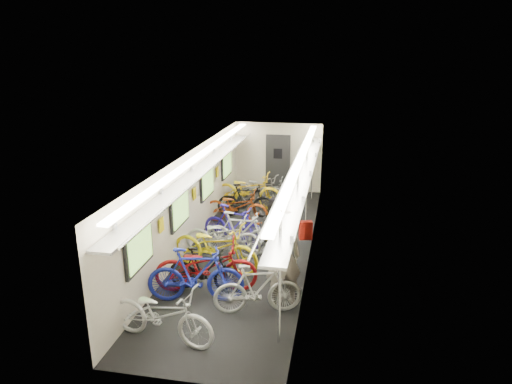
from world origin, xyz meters
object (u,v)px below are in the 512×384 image
at_px(bicycle_1, 196,275).
at_px(bicycle_0, 162,314).
at_px(passenger_mid, 274,231).
at_px(backpack, 306,230).
at_px(passenger_near, 283,259).

bearing_deg(bicycle_1, bicycle_0, 163.08).
distance_m(bicycle_1, passenger_mid, 2.30).
bearing_deg(passenger_mid, bicycle_0, 90.26).
bearing_deg(backpack, passenger_mid, 116.27).
height_order(bicycle_1, backpack, backpack).
bearing_deg(bicycle_0, passenger_near, -40.04).
bearing_deg(backpack, bicycle_0, -147.21).
bearing_deg(bicycle_1, passenger_mid, -42.81).
height_order(passenger_near, backpack, passenger_near).
distance_m(bicycle_0, passenger_mid, 3.56).
bearing_deg(passenger_mid, backpack, 153.39).
height_order(bicycle_0, passenger_near, passenger_near).
bearing_deg(passenger_near, backpack, -141.11).
bearing_deg(backpack, bicycle_1, -168.03).
bearing_deg(bicycle_0, passenger_mid, -12.83).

